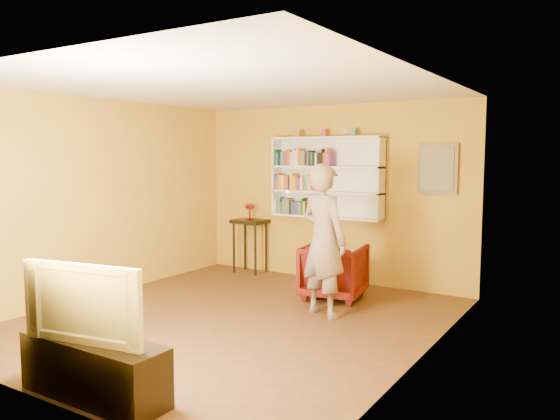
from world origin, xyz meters
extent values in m
cube|color=#462B16|center=(0.00, 0.00, -0.06)|extent=(5.30, 5.80, 0.12)
cube|color=#B48721|center=(0.00, 2.52, 1.35)|extent=(5.30, 0.04, 2.70)
cube|color=#B48721|center=(0.00, -2.52, 1.35)|extent=(5.30, 0.04, 2.70)
cube|color=#B48721|center=(-2.27, 0.00, 1.35)|extent=(0.04, 5.80, 2.70)
cube|color=#B48721|center=(2.27, 0.00, 1.35)|extent=(0.04, 5.80, 2.70)
cube|color=silver|center=(0.00, 0.00, 2.73)|extent=(5.30, 5.80, 0.06)
cube|color=white|center=(0.00, 2.48, 1.60)|extent=(1.80, 0.03, 1.20)
cube|color=white|center=(-0.89, 2.35, 1.60)|extent=(0.03, 0.28, 1.20)
cube|color=white|center=(0.89, 2.35, 1.60)|extent=(0.03, 0.28, 1.20)
cube|color=white|center=(0.00, 2.35, 1.00)|extent=(1.80, 0.28, 0.03)
cube|color=white|center=(0.00, 2.35, 1.38)|extent=(1.80, 0.28, 0.03)
cube|color=white|center=(0.00, 2.35, 1.76)|extent=(1.80, 0.28, 0.03)
cube|color=white|center=(0.00, 2.35, 2.20)|extent=(1.80, 0.28, 0.03)
cube|color=silver|center=(-0.85, 2.30, 1.12)|extent=(0.03, 0.17, 0.22)
cube|color=#9D591C|center=(-0.81, 2.29, 1.12)|extent=(0.03, 0.14, 0.22)
cube|color=#238179|center=(-0.77, 2.29, 1.14)|extent=(0.04, 0.15, 0.26)
cube|color=#204894|center=(-0.73, 2.29, 1.11)|extent=(0.03, 0.15, 0.19)
cube|color=#9D591C|center=(-0.69, 2.31, 1.13)|extent=(0.04, 0.18, 0.24)
cube|color=#238179|center=(-0.64, 2.31, 1.14)|extent=(0.04, 0.19, 0.25)
cube|color=#9D591C|center=(-0.60, 2.29, 1.13)|extent=(0.03, 0.15, 0.23)
cube|color=black|center=(-0.57, 2.31, 1.11)|extent=(0.03, 0.17, 0.20)
cube|color=#204894|center=(-0.53, 2.30, 1.12)|extent=(0.04, 0.16, 0.21)
cube|color=#682878|center=(-0.49, 2.30, 1.11)|extent=(0.03, 0.16, 0.20)
cube|color=#204894|center=(-0.45, 2.29, 1.12)|extent=(0.04, 0.15, 0.22)
cube|color=#9D591C|center=(-0.42, 2.30, 1.12)|extent=(0.03, 0.16, 0.22)
cube|color=#238179|center=(-0.39, 2.31, 1.11)|extent=(0.02, 0.18, 0.19)
cube|color=#15612A|center=(-0.36, 2.31, 1.14)|extent=(0.03, 0.18, 0.26)
cube|color=orange|center=(-0.32, 2.29, 1.12)|extent=(0.04, 0.15, 0.21)
cube|color=black|center=(-0.28, 2.31, 1.15)|extent=(0.03, 0.18, 0.26)
cube|color=#B55224|center=(-0.24, 2.30, 1.14)|extent=(0.03, 0.16, 0.26)
cube|color=#238179|center=(-0.21, 2.30, 1.14)|extent=(0.03, 0.17, 0.25)
cube|color=#682878|center=(-0.85, 2.31, 1.51)|extent=(0.02, 0.18, 0.24)
cube|color=#238179|center=(-0.82, 2.29, 1.50)|extent=(0.02, 0.14, 0.21)
cube|color=#B55224|center=(-0.79, 2.29, 1.52)|extent=(0.03, 0.15, 0.26)
cube|color=orange|center=(-0.75, 2.29, 1.51)|extent=(0.04, 0.14, 0.23)
cube|color=silver|center=(-0.71, 2.30, 1.51)|extent=(0.03, 0.16, 0.22)
cube|color=#B55224|center=(-0.67, 2.30, 1.50)|extent=(0.04, 0.15, 0.22)
cube|color=#B55224|center=(-0.63, 2.30, 1.51)|extent=(0.04, 0.17, 0.22)
cube|color=black|center=(-0.59, 2.29, 1.49)|extent=(0.03, 0.15, 0.20)
cube|color=orange|center=(-0.55, 2.31, 1.52)|extent=(0.04, 0.19, 0.26)
cube|color=orange|center=(-0.50, 2.29, 1.51)|extent=(0.04, 0.14, 0.22)
cube|color=#B55224|center=(-0.46, 2.30, 1.50)|extent=(0.04, 0.16, 0.22)
cube|color=#682878|center=(-0.41, 2.30, 1.49)|extent=(0.04, 0.16, 0.19)
cube|color=silver|center=(-0.37, 2.30, 1.50)|extent=(0.04, 0.17, 0.22)
cube|color=#B55224|center=(-0.33, 2.30, 1.49)|extent=(0.03, 0.15, 0.19)
cube|color=#238179|center=(-0.30, 2.29, 1.51)|extent=(0.03, 0.15, 0.22)
cube|color=orange|center=(-0.26, 2.31, 1.52)|extent=(0.03, 0.19, 0.24)
cube|color=silver|center=(-0.23, 2.29, 1.51)|extent=(0.02, 0.15, 0.23)
cube|color=#B55224|center=(-0.19, 2.30, 1.51)|extent=(0.04, 0.15, 0.23)
cube|color=#943316|center=(-0.15, 2.31, 1.52)|extent=(0.04, 0.18, 0.25)
cube|color=#9D591C|center=(-0.11, 2.30, 1.52)|extent=(0.04, 0.16, 0.26)
cube|color=#15612A|center=(-0.85, 2.31, 1.90)|extent=(0.02, 0.19, 0.25)
cube|color=#204894|center=(-0.81, 2.30, 1.88)|extent=(0.04, 0.16, 0.20)
cube|color=black|center=(-0.77, 2.30, 1.87)|extent=(0.04, 0.16, 0.20)
cube|color=#238179|center=(-0.72, 2.29, 1.88)|extent=(0.04, 0.15, 0.22)
cube|color=#682878|center=(-0.67, 2.29, 1.88)|extent=(0.04, 0.14, 0.21)
cube|color=#943316|center=(-0.63, 2.31, 1.90)|extent=(0.03, 0.18, 0.25)
cube|color=#B55224|center=(-0.59, 2.30, 1.90)|extent=(0.04, 0.16, 0.25)
cube|color=silver|center=(-0.55, 2.30, 1.88)|extent=(0.03, 0.16, 0.21)
cube|color=silver|center=(-0.52, 2.29, 1.91)|extent=(0.04, 0.14, 0.26)
cube|color=silver|center=(-0.48, 2.31, 1.89)|extent=(0.03, 0.17, 0.23)
cube|color=silver|center=(-0.44, 2.29, 1.91)|extent=(0.03, 0.14, 0.27)
cube|color=#9D591C|center=(-0.41, 2.31, 1.90)|extent=(0.03, 0.18, 0.26)
cube|color=#B55224|center=(-0.37, 2.30, 1.89)|extent=(0.04, 0.16, 0.23)
cube|color=#238179|center=(-0.33, 2.30, 1.89)|extent=(0.04, 0.16, 0.23)
cube|color=black|center=(-0.29, 2.30, 1.87)|extent=(0.03, 0.16, 0.20)
cube|color=#682878|center=(-0.26, 2.30, 1.88)|extent=(0.03, 0.17, 0.21)
cube|color=black|center=(-0.23, 2.30, 1.89)|extent=(0.03, 0.16, 0.23)
cube|color=#15612A|center=(-0.19, 2.30, 1.88)|extent=(0.03, 0.15, 0.21)
cube|color=black|center=(-0.15, 2.31, 1.87)|extent=(0.03, 0.19, 0.20)
cube|color=silver|center=(-0.12, 2.29, 1.87)|extent=(0.03, 0.14, 0.20)
cube|color=black|center=(-0.08, 2.30, 1.87)|extent=(0.03, 0.16, 0.20)
cube|color=black|center=(-0.04, 2.30, 1.88)|extent=(0.02, 0.15, 0.21)
cube|color=black|center=(-0.01, 2.30, 1.90)|extent=(0.03, 0.15, 0.26)
cube|color=#943316|center=(0.02, 2.30, 1.87)|extent=(0.03, 0.16, 0.20)
cube|color=#B55224|center=(0.06, 2.30, 1.91)|extent=(0.04, 0.17, 0.27)
cube|color=#682878|center=(0.10, 2.30, 1.88)|extent=(0.04, 0.15, 0.22)
cube|color=olive|center=(-0.49, 2.35, 2.27)|extent=(0.08, 0.08, 0.11)
cube|color=#AD3941|center=(-0.04, 2.35, 2.27)|extent=(0.08, 0.08, 0.11)
cube|color=slate|center=(0.44, 2.35, 2.27)|extent=(0.08, 0.08, 0.11)
cube|color=brown|center=(1.65, 2.46, 1.75)|extent=(0.55, 0.04, 0.70)
cube|color=gray|center=(1.65, 2.44, 1.75)|extent=(0.45, 0.02, 0.58)
cylinder|color=black|center=(-1.57, 2.09, 0.41)|extent=(0.04, 0.04, 0.82)
cylinder|color=black|center=(-1.14, 2.09, 0.41)|extent=(0.04, 0.04, 0.82)
cylinder|color=black|center=(-1.57, 2.41, 0.41)|extent=(0.04, 0.04, 0.82)
cylinder|color=black|center=(-1.14, 2.41, 0.41)|extent=(0.04, 0.04, 0.82)
cube|color=black|center=(-1.35, 2.25, 0.85)|extent=(0.54, 0.41, 0.06)
cylinder|color=maroon|center=(-1.35, 2.25, 0.89)|extent=(0.11, 0.11, 0.02)
cylinder|color=maroon|center=(-1.35, 2.25, 0.97)|extent=(0.03, 0.03, 0.14)
ellipsoid|color=maroon|center=(-1.35, 2.25, 1.09)|extent=(0.15, 0.15, 0.10)
cylinder|color=beige|center=(-1.28, 2.25, 1.09)|extent=(0.01, 0.01, 0.11)
cylinder|color=beige|center=(-1.29, 2.29, 1.09)|extent=(0.01, 0.01, 0.11)
cylinder|color=beige|center=(-1.32, 2.32, 1.09)|extent=(0.01, 0.01, 0.11)
cylinder|color=beige|center=(-1.37, 2.33, 1.09)|extent=(0.01, 0.01, 0.11)
cylinder|color=beige|center=(-1.40, 2.31, 1.09)|extent=(0.01, 0.01, 0.11)
cylinder|color=beige|center=(-1.43, 2.27, 1.09)|extent=(0.01, 0.01, 0.11)
cylinder|color=beige|center=(-1.43, 2.23, 1.09)|extent=(0.01, 0.01, 0.11)
cylinder|color=beige|center=(-1.40, 2.19, 1.09)|extent=(0.01, 0.01, 0.11)
cylinder|color=beige|center=(-1.37, 2.17, 1.09)|extent=(0.01, 0.01, 0.11)
cylinder|color=beige|center=(-1.32, 2.18, 1.09)|extent=(0.01, 0.01, 0.11)
cylinder|color=beige|center=(-1.29, 2.21, 1.09)|extent=(0.01, 0.01, 0.11)
imported|color=#450604|center=(0.56, 1.52, 0.37)|extent=(0.91, 0.93, 0.74)
imported|color=#755F55|center=(0.80, 0.74, 0.92)|extent=(0.77, 0.62, 1.84)
cube|color=white|center=(0.55, 0.39, 1.52)|extent=(0.04, 0.15, 0.04)
cube|color=black|center=(0.31, -2.25, 0.24)|extent=(1.35, 0.40, 0.48)
imported|color=black|center=(0.31, -2.25, 0.80)|extent=(1.10, 0.34, 0.63)
camera|label=1|loc=(3.81, -5.02, 1.95)|focal=35.00mm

